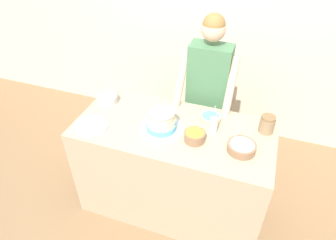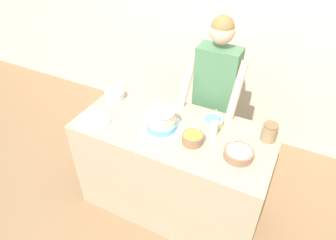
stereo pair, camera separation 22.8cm
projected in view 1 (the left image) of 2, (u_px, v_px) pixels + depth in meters
The scene contains 12 objects.
ground_plane at pixel (159, 234), 2.65m from camera, with size 14.00×14.00×0.00m, color #93704C.
wall_back at pixel (216, 22), 3.16m from camera, with size 10.00×0.05×2.60m.
counter at pixel (173, 168), 2.64m from camera, with size 1.58×0.74×0.93m.
person_baker at pixel (208, 86), 2.69m from camera, with size 0.49×0.45×1.66m.
cake at pixel (161, 122), 2.30m from camera, with size 0.36×0.36×0.16m.
frosting_bowl_white at pixel (108, 99), 2.62m from camera, with size 0.17×0.17×0.16m.
frosting_bowl_pink at pixel (242, 147), 2.13m from camera, with size 0.21×0.21×0.15m.
frosting_bowl_orange at pixel (195, 136), 2.22m from camera, with size 0.16×0.16×0.15m.
frosting_bowl_blue at pixel (211, 118), 2.40m from camera, with size 0.16×0.16×0.20m.
drinking_glass at pixel (214, 125), 2.28m from camera, with size 0.06×0.06×0.13m.
ceramic_plate at pixel (92, 126), 2.37m from camera, with size 0.27×0.27×0.01m.
stoneware_jar at pixel (267, 124), 2.29m from camera, with size 0.12×0.12×0.14m.
Camera 1 is at (0.56, -1.36, 2.42)m, focal length 32.00 mm.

